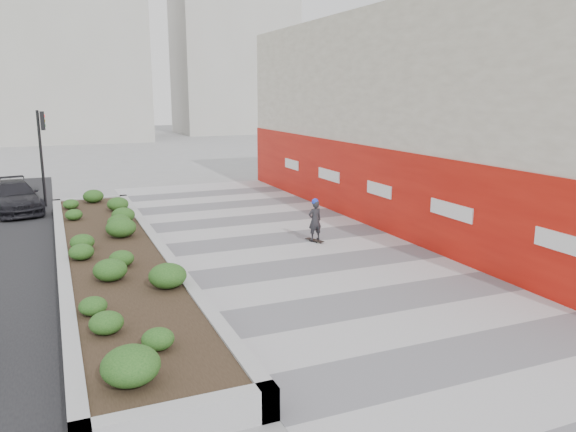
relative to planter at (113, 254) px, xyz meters
name	(u,v)px	position (x,y,z in m)	size (l,w,h in m)	color
ground	(419,330)	(5.50, -7.00, -0.42)	(160.00, 160.00, 0.00)	gray
walkway	(350,286)	(5.50, -4.00, -0.41)	(8.00, 36.00, 0.01)	#A8A8AD
building	(435,118)	(12.48, 1.98, 3.56)	(6.04, 24.08, 8.00)	#BCB1A0
planter	(113,254)	(0.00, 0.00, 0.00)	(3.00, 18.00, 0.90)	#9E9EA0
traffic_signal_near	(42,144)	(-1.73, 10.50, 2.34)	(0.33, 0.28, 4.20)	black
distant_bldg_north_l	(61,42)	(0.50, 48.00, 9.58)	(16.00, 12.00, 20.00)	#ADAAA3
distant_bldg_north_r	(233,34)	(20.50, 53.00, 11.58)	(14.00, 10.00, 24.00)	#ADAAA3
manhole_cover	(367,283)	(6.00, -4.00, -0.42)	(0.44, 0.44, 0.01)	#595654
skateboarder	(315,220)	(6.56, 0.35, 0.34)	(0.53, 0.75, 1.50)	beige
car_dark	(14,197)	(-3.00, 9.73, 0.23)	(1.81, 4.46, 1.29)	black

